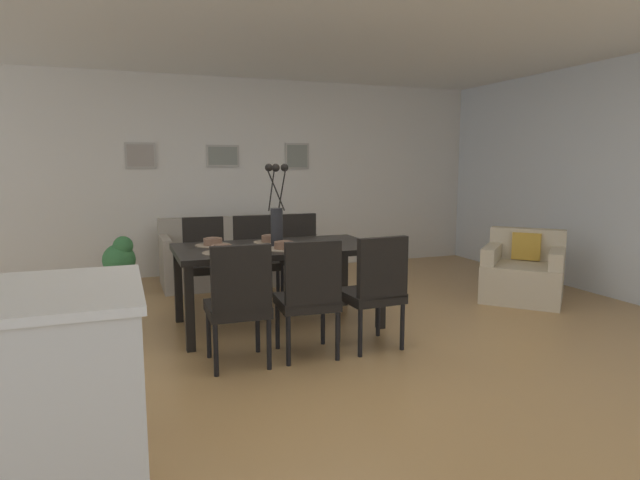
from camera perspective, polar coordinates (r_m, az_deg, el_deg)
ground_plane at (r=4.46m, az=-0.59°, el=-11.12°), size 9.00×9.00×0.00m
back_wall_panel at (r=7.35m, az=-9.40°, el=6.75°), size 9.00×0.10×2.60m
side_window_wall at (r=6.70m, az=28.96°, el=5.70°), size 0.10×6.30×2.60m
ceiling_panel at (r=4.73m, az=-2.44°, el=22.46°), size 9.00×7.20×0.08m
dining_table at (r=4.82m, az=-4.63°, el=-1.49°), size 1.80×0.97×0.74m
dining_chair_near_left at (r=3.88m, az=-8.70°, el=-6.29°), size 0.45×0.45×0.92m
dining_chair_near_right at (r=5.62m, az=-12.25°, el=-1.84°), size 0.46×0.46×0.92m
dining_chair_far_left at (r=4.02m, az=-1.17°, el=-5.69°), size 0.47×0.47×0.92m
dining_chair_far_right at (r=5.71m, az=-7.00°, el=-1.57°), size 0.47×0.47×0.92m
dining_chair_mid_left at (r=4.24m, az=5.93°, el=-5.00°), size 0.47×0.47×0.92m
dining_chair_mid_right at (r=5.85m, az=-1.99°, el=-1.28°), size 0.47×0.47×0.92m
centerpiece_vase at (r=4.78m, az=-4.67°, el=2.75°), size 0.21×0.23×0.73m
placemat_near_left at (r=4.48m, az=-10.52°, el=-1.34°), size 0.32×0.32×0.01m
bowl_near_left at (r=4.48m, az=-10.53°, el=-0.87°), size 0.17×0.17×0.07m
placemat_near_right at (r=4.91m, az=-11.42°, el=-0.54°), size 0.32×0.32×0.01m
bowl_near_right at (r=4.90m, az=-11.43°, el=-0.11°), size 0.17×0.17×0.07m
placemat_far_left at (r=4.61m, az=-3.89°, el=-0.96°), size 0.32×0.32×0.01m
bowl_far_left at (r=4.60m, az=-3.90°, el=-0.51°), size 0.17×0.17×0.07m
placemat_far_right at (r=5.02m, az=-5.33°, el=-0.22°), size 0.32×0.32×0.01m
bowl_far_right at (r=5.01m, az=-5.33°, el=0.20°), size 0.17×0.17×0.07m
sofa at (r=6.72m, az=-8.97°, el=-2.12°), size 1.82×0.84×0.80m
armchair at (r=6.22m, az=21.00°, el=-3.36°), size 1.13×1.13×0.75m
kitchen_island at (r=2.86m, az=-31.06°, el=-13.86°), size 1.24×0.94×0.92m
framed_picture_left at (r=7.14m, az=-18.72°, el=8.59°), size 0.37×0.03×0.33m
framed_picture_center at (r=7.25m, az=-10.40°, el=8.88°), size 0.44×0.03×0.29m
framed_picture_right at (r=7.51m, az=-2.48°, el=8.98°), size 0.35×0.03×0.36m
potted_plant at (r=6.40m, az=-20.70°, el=-2.25°), size 0.36×0.36×0.67m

